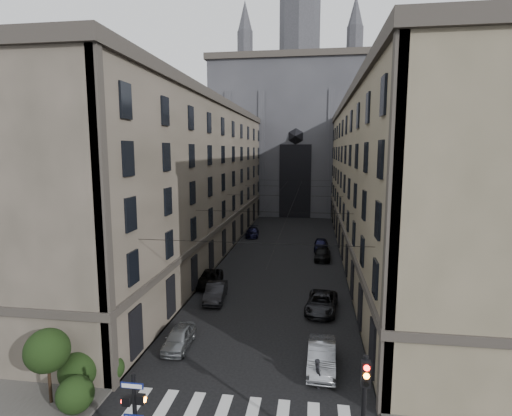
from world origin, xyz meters
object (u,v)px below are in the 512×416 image
at_px(car_right_midnear, 322,303).
at_px(car_left_near, 179,338).
at_px(car_left_midnear, 216,292).
at_px(car_right_near, 322,356).
at_px(car_right_midfar, 322,254).
at_px(car_left_far, 252,232).
at_px(car_left_midfar, 210,278).
at_px(gothic_tower, 298,127).
at_px(pedestrian, 318,373).
at_px(pedestrian_signal_left, 134,412).
at_px(car_right_far, 321,244).
at_px(traffic_light_right, 364,404).

bearing_deg(car_right_midnear, car_left_near, -135.22).
bearing_deg(car_left_midnear, car_right_near, -52.63).
bearing_deg(car_left_near, car_right_midfar, 65.41).
xyz_separation_m(car_left_far, car_right_midfar, (10.21, -11.46, 0.00)).
xyz_separation_m(car_left_midfar, car_right_midfar, (10.94, 10.85, -0.01)).
bearing_deg(car_left_far, car_left_midfar, -97.02).
bearing_deg(gothic_tower, car_right_near, -86.30).
relative_size(car_left_midnear, pedestrian, 2.74).
bearing_deg(pedestrian, car_right_near, -26.53).
bearing_deg(pedestrian, car_right_midfar, -20.89).
distance_m(car_left_midfar, car_right_near, 17.02).
relative_size(car_left_midfar, car_right_near, 1.05).
xyz_separation_m(car_left_midnear, car_right_midnear, (9.02, -1.05, -0.04)).
bearing_deg(pedestrian_signal_left, car_left_far, 92.54).
bearing_deg(car_left_midfar, car_right_midnear, -31.09).
distance_m(car_left_midfar, car_right_midnear, 11.58).
bearing_deg(pedestrian_signal_left, car_right_near, 47.63).
relative_size(gothic_tower, car_right_far, 12.95).
distance_m(gothic_tower, car_right_midnear, 59.01).
xyz_separation_m(pedestrian_signal_left, car_right_near, (7.71, 8.46, -1.56)).
bearing_deg(car_left_midfar, car_right_midfar, 38.09).
relative_size(car_left_near, pedestrian, 2.36).
distance_m(pedestrian_signal_left, car_right_near, 11.55).
xyz_separation_m(car_left_midfar, car_left_far, (0.72, 22.31, -0.01)).
xyz_separation_m(car_right_midnear, pedestrian, (-0.40, -10.65, 0.12)).
distance_m(pedestrian_signal_left, pedestrian, 10.01).
distance_m(car_left_midnear, car_left_midfar, 4.04).
distance_m(traffic_light_right, car_left_midnear, 20.69).
height_order(traffic_light_right, car_right_midfar, traffic_light_right).
bearing_deg(car_left_midnear, car_left_far, 86.78).
xyz_separation_m(gothic_tower, car_left_midnear, (-4.68, -55.26, -17.05)).
height_order(gothic_tower, car_left_near, gothic_tower).
distance_m(car_right_midnear, car_right_far, 20.12).
distance_m(pedestrian_signal_left, traffic_light_right, 9.18).
relative_size(traffic_light_right, car_right_far, 1.16).
xyz_separation_m(gothic_tower, car_left_far, (-5.48, -29.21, -17.14)).
height_order(car_left_near, car_right_near, car_right_near).
bearing_deg(car_right_midnear, pedestrian_signal_left, -108.18).
relative_size(pedestrian_signal_left, car_right_near, 0.87).
bearing_deg(pedestrian, gothic_tower, -15.80).
height_order(car_left_midnear, car_right_midnear, car_left_midnear).
relative_size(car_left_midfar, car_right_midfar, 1.06).
relative_size(gothic_tower, car_right_midnear, 11.42).
relative_size(car_left_near, car_left_midfar, 0.80).
xyz_separation_m(gothic_tower, car_left_midfar, (-6.20, -51.52, -17.13)).
relative_size(gothic_tower, car_right_near, 12.59).
xyz_separation_m(pedestrian_signal_left, car_right_midfar, (8.25, 32.78, -1.66)).
distance_m(car_left_far, pedestrian, 38.90).
bearing_deg(car_left_midnear, car_right_midfar, 52.19).
bearing_deg(car_left_near, car_left_far, 89.11).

